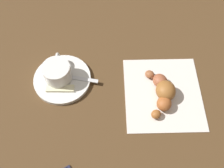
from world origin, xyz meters
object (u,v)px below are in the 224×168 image
object	(u,v)px
napkin	(163,93)
croissant	(163,91)
saucer	(62,79)
espresso_cup	(57,72)
sugar_packet	(60,88)
teaspoon	(63,76)

from	to	relation	value
napkin	croissant	bearing A→B (deg)	-127.06
saucer	espresso_cup	size ratio (longest dim) A/B	1.58
napkin	croissant	distance (m)	0.02
saucer	croissant	distance (m)	0.24
saucer	croissant	bearing A→B (deg)	-13.47
espresso_cup	croissant	distance (m)	0.25
sugar_packet	croissant	distance (m)	0.24
espresso_cup	teaspoon	xyz separation A→B (m)	(0.01, 0.00, -0.02)
sugar_packet	napkin	size ratio (longest dim) A/B	0.33
sugar_packet	croissant	bearing A→B (deg)	-2.49
saucer	sugar_packet	size ratio (longest dim) A/B	2.10
espresso_cup	sugar_packet	distance (m)	0.04
espresso_cup	sugar_packet	world-z (taller)	espresso_cup
saucer	sugar_packet	distance (m)	0.03
napkin	teaspoon	bearing A→B (deg)	166.62
croissant	saucer	bearing A→B (deg)	166.53
sugar_packet	napkin	xyz separation A→B (m)	(0.24, -0.02, -0.01)
teaspoon	sugar_packet	size ratio (longest dim) A/B	1.98
napkin	sugar_packet	bearing A→B (deg)	174.97
espresso_cup	croissant	xyz separation A→B (m)	(0.24, -0.06, -0.01)
teaspoon	croissant	xyz separation A→B (m)	(0.23, -0.06, 0.01)
napkin	espresso_cup	bearing A→B (deg)	167.82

